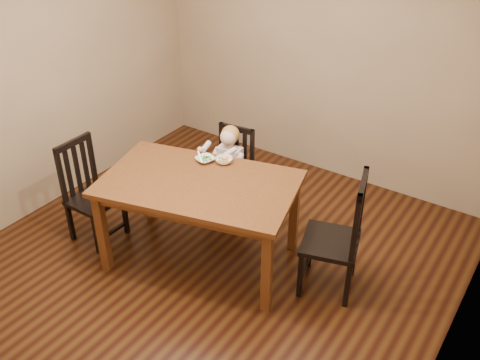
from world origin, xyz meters
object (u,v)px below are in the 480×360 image
Objects in this scene: chair_child at (231,174)px; bowl_peas at (205,159)px; chair_left at (90,193)px; toddler at (229,164)px; bowl_veg at (224,160)px; dining_table at (199,191)px; chair_right at (338,237)px.

bowl_peas is at bearing 88.24° from chair_child.
chair_left reaches higher than chair_child.
bowl_veg is at bearing 112.02° from toddler.
chair_child is 1.73× the size of toddler.
dining_table is 0.39m from bowl_veg.
chair_child is 1.42m from chair_right.
chair_right reaches higher than chair_left.
bowl_peas is at bearing 123.31° from chair_left.
bowl_veg is at bearing 25.85° from bowl_peas.
bowl_veg is (-1.16, 0.05, 0.32)m from chair_right.
dining_table is 3.44× the size of toddler.
chair_right is at bearing -2.71° from bowl_veg.
chair_right is 2.06× the size of toddler.
chair_right is 6.81× the size of bowl_peas.
bowl_peas is at bearing 88.05° from toddler.
chair_child is at bearing 140.66° from chair_left.
chair_right is (2.21, 0.61, 0.05)m from chair_left.
dining_table is at bearing 105.29° from chair_left.
bowl_peas is at bearing 117.96° from dining_table.
chair_right is (1.15, 0.32, -0.20)m from dining_table.
bowl_veg is (-0.01, 0.37, 0.12)m from dining_table.
chair_child is at bearing 104.67° from dining_table.
dining_table is 1.99× the size of chair_child.
chair_left is 0.91× the size of chair_right.
chair_child reaches higher than dining_table.
chair_child is 0.61m from bowl_peas.
chair_child is at bearing 116.36° from bowl_veg.
chair_right is 1.20m from bowl_veg.
dining_table is 0.36m from bowl_peas.
chair_left is at bearing 89.13° from chair_right.
dining_table is at bearing 98.02° from chair_child.
bowl_veg reaches higher than bowl_peas.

